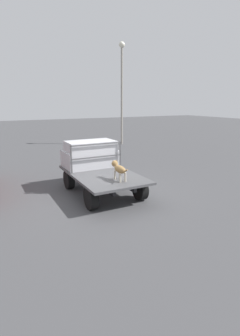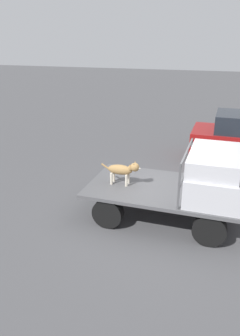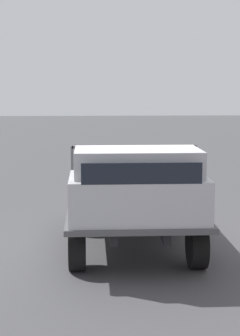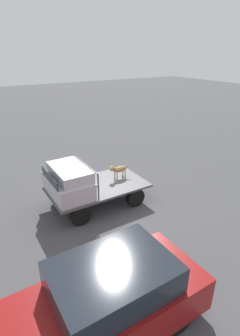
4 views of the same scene
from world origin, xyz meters
TOP-DOWN VIEW (x-y plane):
  - ground_plane at (0.00, 0.00)m, footprint 80.00×80.00m
  - flatbed_truck at (0.00, 0.00)m, footprint 3.59×2.06m
  - truck_cab at (1.10, 0.00)m, footprint 1.23×1.94m
  - truck_headboard at (0.44, 0.00)m, footprint 0.04×1.94m
  - dog at (-0.98, -0.14)m, footprint 0.98×0.24m

SIDE VIEW (x-z plane):
  - ground_plane at x=0.00m, z-range 0.00..0.00m
  - flatbed_truck at x=0.00m, z-range 0.18..0.94m
  - dog at x=-0.98m, z-range 0.82..1.44m
  - truck_cab at x=1.10m, z-range 0.73..1.72m
  - truck_headboard at x=0.44m, z-range 0.91..1.89m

